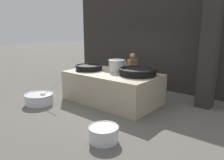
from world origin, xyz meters
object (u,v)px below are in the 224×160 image
(giant_wok_near, at_px, (89,67))
(giant_wok_far, at_px, (138,71))
(cook, at_px, (132,71))
(prep_bowl_meat, at_px, (104,133))
(prep_bowl_vegetables, at_px, (39,98))
(stock_pot, at_px, (117,66))

(giant_wok_near, bearing_deg, giant_wok_far, 11.29)
(cook, height_order, prep_bowl_meat, cook)
(giant_wok_near, xyz_separation_m, giant_wok_far, (1.81, 0.36, 0.02))
(prep_bowl_meat, bearing_deg, prep_bowl_vegetables, 171.60)
(stock_pot, xyz_separation_m, prep_bowl_vegetables, (-1.71, -1.92, -1.02))
(giant_wok_far, distance_m, prep_bowl_meat, 2.71)
(stock_pot, xyz_separation_m, cook, (-0.15, 1.15, -0.38))
(giant_wok_near, bearing_deg, stock_pot, 18.20)
(stock_pot, relative_size, prep_bowl_vegetables, 0.48)
(giant_wok_near, height_order, giant_wok_far, giant_wok_far)
(giant_wok_near, bearing_deg, cook, 60.62)
(prep_bowl_vegetables, bearing_deg, giant_wok_far, 37.71)
(giant_wok_far, bearing_deg, giant_wok_near, -168.71)
(giant_wok_near, xyz_separation_m, stock_pot, (0.99, 0.32, 0.12))
(stock_pot, distance_m, cook, 1.22)
(cook, height_order, prep_bowl_vegetables, cook)
(cook, bearing_deg, stock_pot, 98.79)
(giant_wok_near, bearing_deg, prep_bowl_meat, -39.39)
(cook, distance_m, prep_bowl_meat, 3.99)
(giant_wok_near, distance_m, prep_bowl_meat, 3.40)
(cook, relative_size, prep_bowl_meat, 2.26)
(stock_pot, relative_size, cook, 0.37)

